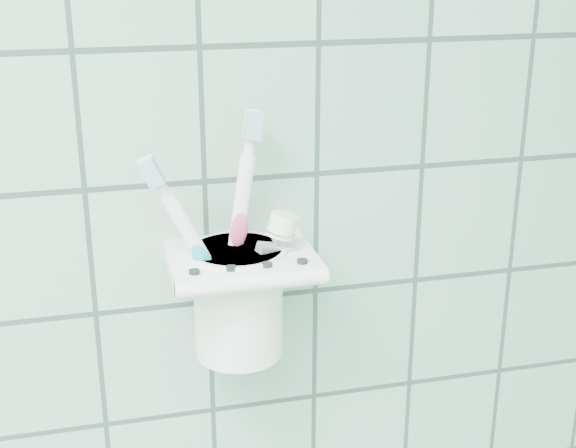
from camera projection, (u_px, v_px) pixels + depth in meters
The scene contains 6 objects.
holder_bracket at pixel (241, 262), 0.71m from camera, with size 0.13×0.11×0.04m.
cup at pixel (238, 297), 0.73m from camera, with size 0.09×0.09×0.10m.
toothbrush_pink at pixel (254, 243), 0.70m from camera, with size 0.09×0.02×0.20m.
toothbrush_blue at pixel (225, 245), 0.73m from camera, with size 0.04×0.07×0.18m.
toothbrush_orange at pixel (219, 233), 0.71m from camera, with size 0.04×0.03×0.22m.
toothpaste_tube at pixel (247, 272), 0.71m from camera, with size 0.06×0.04×0.14m.
Camera 1 is at (0.54, 0.50, 1.59)m, focal length 50.00 mm.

